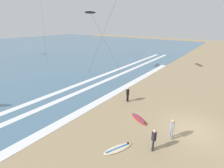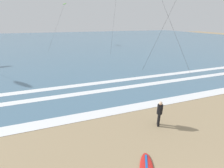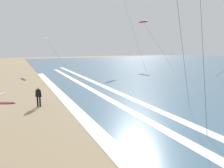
% 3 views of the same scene
% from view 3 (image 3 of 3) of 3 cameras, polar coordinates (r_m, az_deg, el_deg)
% --- Properties ---
extents(wave_foam_shoreline, '(39.65, 0.98, 0.01)m').
position_cam_3_polar(wave_foam_shoreline, '(20.42, -12.76, -3.64)').
color(wave_foam_shoreline, white).
rests_on(wave_foam_shoreline, ocean_surface).
extents(wave_foam_mid_break, '(56.39, 0.73, 0.01)m').
position_cam_3_polar(wave_foam_mid_break, '(19.05, -0.29, -4.38)').
color(wave_foam_mid_break, white).
rests_on(wave_foam_mid_break, ocean_surface).
extents(wave_foam_outer_break, '(59.85, 0.77, 0.01)m').
position_cam_3_polar(wave_foam_outer_break, '(21.95, 1.88, -2.44)').
color(wave_foam_outer_break, white).
rests_on(wave_foam_outer_break, ocean_surface).
extents(surfer_foreground_main, '(0.32, 0.49, 1.60)m').
position_cam_3_polar(surfer_foreground_main, '(17.86, -19.07, -2.80)').
color(surfer_foreground_main, black).
rests_on(surfer_foreground_main, ground).
extents(surfboard_near_water, '(1.52, 2.14, 0.25)m').
position_cam_3_polar(surfboard_near_water, '(20.31, -27.00, -4.49)').
color(surfboard_near_water, red).
rests_on(surfboard_near_water, ground).
extents(kite_white_high_right, '(7.51, 3.60, 6.38)m').
position_cam_3_polar(kite_white_high_right, '(41.21, -17.29, 11.51)').
color(kite_white_high_right, white).
rests_on(kite_white_high_right, ground).
extents(kite_red_far_left, '(10.57, 2.36, 10.40)m').
position_cam_3_polar(kite_red_far_left, '(50.59, 8.41, 16.02)').
color(kite_red_far_left, red).
rests_on(kite_red_far_left, ground).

